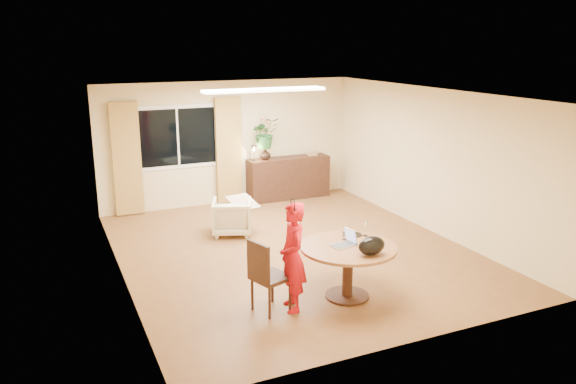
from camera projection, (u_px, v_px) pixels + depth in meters
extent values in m
plane|color=brown|center=(293.00, 251.00, 9.38)|extent=(6.50, 6.50, 0.00)
plane|color=white|center=(293.00, 94.00, 8.70)|extent=(6.50, 6.50, 0.00)
plane|color=#D5C28A|center=(229.00, 143.00, 11.90)|extent=(5.50, 0.00, 5.50)
plane|color=#D5C28A|center=(117.00, 193.00, 7.95)|extent=(0.00, 6.50, 6.50)
plane|color=#D5C28A|center=(431.00, 161.00, 10.12)|extent=(0.00, 6.50, 6.50)
cube|color=white|center=(178.00, 137.00, 11.40)|extent=(1.70, 0.02, 1.30)
cube|color=black|center=(178.00, 137.00, 11.39)|extent=(1.55, 0.01, 1.15)
cube|color=white|center=(178.00, 137.00, 11.39)|extent=(0.04, 0.01, 1.15)
cube|color=olive|center=(127.00, 159.00, 11.01)|extent=(0.55, 0.08, 2.25)
cube|color=olive|center=(229.00, 151.00, 11.84)|extent=(0.55, 0.08, 2.25)
cube|color=white|center=(265.00, 90.00, 9.77)|extent=(2.20, 0.35, 0.05)
cylinder|color=brown|center=(348.00, 247.00, 7.51)|extent=(1.30, 1.30, 0.04)
cylinder|color=black|center=(348.00, 273.00, 7.61)|extent=(0.14, 0.14, 0.70)
cylinder|color=black|center=(347.00, 296.00, 7.69)|extent=(0.60, 0.60, 0.03)
imported|color=red|center=(293.00, 257.00, 7.17)|extent=(0.57, 0.41, 1.44)
imported|color=beige|center=(232.00, 217.00, 10.13)|extent=(0.89, 0.90, 0.64)
cube|color=black|center=(288.00, 178.00, 12.41)|extent=(1.84, 0.45, 0.92)
imported|color=black|center=(265.00, 154.00, 12.04)|extent=(0.29, 0.29, 0.25)
imported|color=#2A6526|center=(265.00, 133.00, 11.93)|extent=(0.60, 0.53, 0.66)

